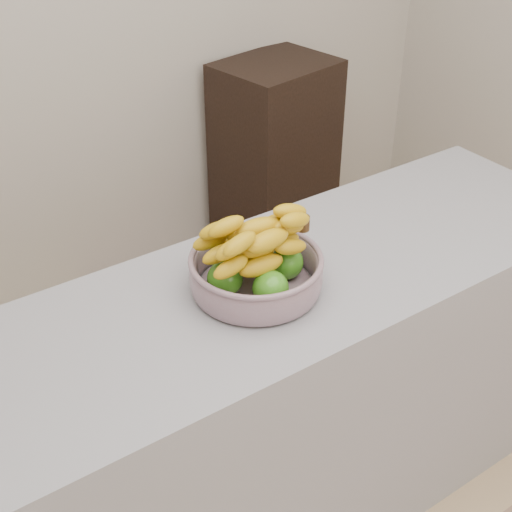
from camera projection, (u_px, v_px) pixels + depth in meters
The scene contains 3 objects.
counter at pixel (275, 406), 2.07m from camera, with size 2.00×0.60×0.90m, color gray.
cabinet at pixel (275, 156), 3.44m from camera, with size 0.51×0.41×0.92m, color black.
fruit_bowl at pixel (256, 267), 1.75m from camera, with size 0.33×0.33×0.20m.
Camera 1 is at (-0.89, -0.75, 1.96)m, focal length 50.00 mm.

